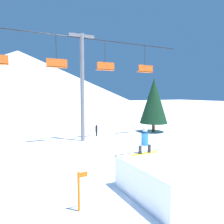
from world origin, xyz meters
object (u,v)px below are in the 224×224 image
at_px(snow_ramp, 164,180).
at_px(trail_marker, 79,190).
at_px(snowboarder, 145,141).
at_px(pine_tree_near, 154,101).
at_px(distant_skier, 96,130).

bearing_deg(snow_ramp, trail_marker, 171.74).
height_order(snowboarder, trail_marker, snowboarder).
distance_m(pine_tree_near, trail_marker, 18.49).
height_order(snowboarder, pine_tree_near, pine_tree_near).
bearing_deg(pine_tree_near, snow_ramp, -126.21).
bearing_deg(distant_skier, pine_tree_near, -4.02).
bearing_deg(trail_marker, pine_tree_near, 43.54).
bearing_deg(snow_ramp, pine_tree_near, 53.79).
bearing_deg(snowboarder, trail_marker, -165.13).
height_order(snow_ramp, pine_tree_near, pine_tree_near).
xyz_separation_m(snow_ramp, snowboarder, (0.05, 1.51, 1.40)).
distance_m(snow_ramp, snowboarder, 2.06).
relative_size(pine_tree_near, trail_marker, 4.10).
bearing_deg(snow_ramp, distant_skier, 79.13).
bearing_deg(trail_marker, snowboarder, 14.87).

